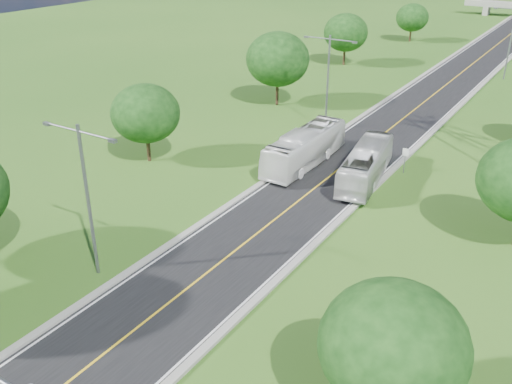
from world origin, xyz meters
TOP-DOWN VIEW (x-y plane):
  - ground at (0.00, 60.00)m, footprint 260.00×260.00m
  - road at (0.00, 66.00)m, footprint 8.00×150.00m
  - curb_left at (-4.25, 66.00)m, footprint 0.50×150.00m
  - curb_right at (4.25, 66.00)m, footprint 0.50×150.00m
  - speed_limit_sign at (5.20, 37.98)m, footprint 0.55×0.09m
  - streetlight_near_left at (-6.00, 12.00)m, footprint 5.90×0.25m
  - streetlight_mid_left at (-6.00, 45.00)m, footprint 5.90×0.25m
  - streetlight_far_right at (6.00, 78.00)m, footprint 5.90×0.25m
  - tree_lb at (-16.00, 28.00)m, footprint 6.30×6.30m
  - tree_lc at (-15.00, 50.00)m, footprint 7.56×7.56m
  - tree_ld at (-17.00, 74.00)m, footprint 6.72×6.72m
  - tree_le at (-14.50, 98.00)m, footprint 5.88×5.88m
  - tree_ra at (14.00, 10.00)m, footprint 6.30×6.30m
  - bus_outbound at (2.95, 34.45)m, footprint 4.33×11.20m
  - bus_inbound at (-3.20, 34.92)m, footprint 2.82×11.81m

SIDE VIEW (x-z plane):
  - ground at x=0.00m, z-range 0.00..0.00m
  - road at x=0.00m, z-range 0.00..0.06m
  - curb_left at x=-4.25m, z-range 0.00..0.22m
  - curb_right at x=4.25m, z-range 0.00..0.22m
  - bus_outbound at x=2.95m, z-range 0.06..3.10m
  - speed_limit_sign at x=5.20m, z-range 0.40..2.80m
  - bus_inbound at x=-3.20m, z-range 0.06..3.35m
  - tree_le at x=-14.50m, z-range 0.91..7.75m
  - tree_lb at x=-16.00m, z-range 0.98..8.31m
  - tree_ra at x=14.00m, z-range 0.98..8.31m
  - tree_ld at x=-17.00m, z-range 1.05..8.86m
  - tree_lc at x=-15.00m, z-range 1.18..9.97m
  - streetlight_near_left at x=-6.00m, z-range 0.94..10.94m
  - streetlight_mid_left at x=-6.00m, z-range 0.94..10.94m
  - streetlight_far_right at x=6.00m, z-range 0.94..10.94m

